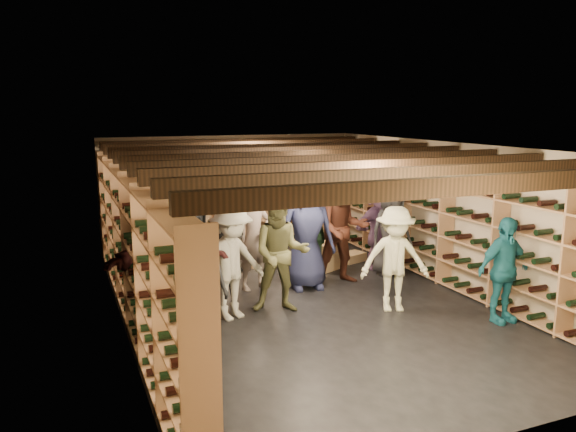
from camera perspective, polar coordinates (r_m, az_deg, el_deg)
The scene contains 23 objects.
ground at distance 8.82m, azimuth 1.98°, elevation -8.70°, with size 8.00×8.00×0.00m, color black.
walls at distance 8.50m, azimuth 2.03°, elevation -1.05°, with size 5.52×8.02×2.40m.
ceiling at distance 8.34m, azimuth 2.08°, elevation 7.04°, with size 5.50×8.00×0.01m, color beige.
ceiling_joists at distance 8.35m, azimuth 2.08°, elevation 6.09°, with size 5.40×7.12×0.18m.
wine_rack_left at distance 7.85m, azimuth -15.36°, elevation -3.38°, with size 0.32×7.50×2.15m.
wine_rack_right at distance 9.85m, azimuth 15.78°, elevation -0.56°, with size 0.32×7.50×2.15m.
wine_rack_back at distance 12.06m, azimuth -5.51°, elevation 1.83°, with size 4.70×0.30×2.15m.
crate_stack_left at distance 10.66m, azimuth -2.49°, elevation -3.83°, with size 0.59×0.49×0.51m.
crate_stack_right at distance 10.48m, azimuth 3.99°, elevation -4.10°, with size 0.59×0.51×0.51m.
crate_loose at distance 11.13m, azimuth 6.53°, elevation -4.17°, with size 0.50×0.33×0.17m, color tan.
person_0 at distance 7.07m, azimuth -9.99°, elevation -5.77°, with size 0.93×0.60×1.90m, color black.
person_1 at distance 8.47m, azimuth -6.56°, elevation -3.66°, with size 0.61×0.40×1.68m, color black.
person_2 at distance 8.19m, azimuth -0.73°, elevation -3.83°, with size 0.85×0.66×1.75m, color brown.
person_3 at distance 8.39m, azimuth 10.79°, elevation -4.32°, with size 1.01×0.58×1.57m, color beige.
person_4 at distance 8.37m, azimuth 21.04°, elevation -5.15°, with size 0.88×0.37×1.50m, color #1D7085.
person_5 at distance 7.79m, azimuth -12.30°, elevation -4.68°, with size 1.66×0.53×1.80m, color brown.
person_6 at distance 9.25m, azimuth 1.92°, elevation -1.62°, with size 0.94×0.61×1.91m, color #1F2446.
person_7 at distance 9.23m, azimuth -3.47°, elevation -2.26°, with size 0.63×0.41×1.73m, color gray.
person_8 at distance 9.57m, azimuth 5.58°, elevation -1.31°, with size 0.92×0.72×1.89m, color #431F15.
person_9 at distance 7.96m, azimuth -5.76°, elevation -4.71°, with size 1.06×0.61×1.65m, color beige.
person_10 at distance 9.81m, azimuth 2.50°, elevation -1.89°, with size 0.93×0.39×1.58m, color #2C5333.
person_11 at distance 10.67m, azimuth 9.30°, elevation -0.96°, with size 1.48×0.47×1.59m, color #8A6193.
person_12 at distance 10.16m, azimuth 10.43°, elevation -1.48°, with size 0.80×0.52×1.63m, color #2F3034.
Camera 1 is at (-3.44, -7.57, 2.94)m, focal length 35.00 mm.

